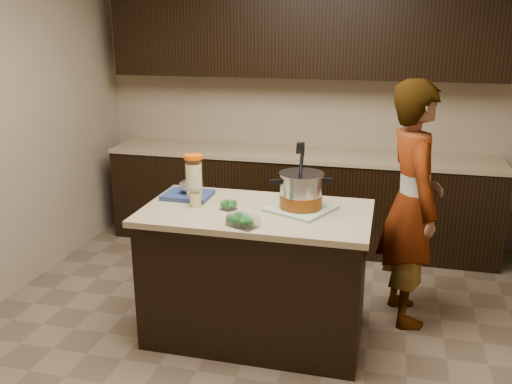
# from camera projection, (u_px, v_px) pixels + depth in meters

# --- Properties ---
(ground_plane) EXTENTS (4.00, 4.00, 0.00)m
(ground_plane) POSITION_uv_depth(u_px,v_px,m) (256.00, 333.00, 3.73)
(ground_plane) COLOR brown
(ground_plane) RESTS_ON ground
(room_shell) EXTENTS (4.04, 4.04, 2.72)m
(room_shell) POSITION_uv_depth(u_px,v_px,m) (256.00, 81.00, 3.22)
(room_shell) COLOR tan
(room_shell) RESTS_ON ground
(back_cabinets) EXTENTS (3.60, 0.63, 2.33)m
(back_cabinets) POSITION_uv_depth(u_px,v_px,m) (301.00, 147.00, 5.07)
(back_cabinets) COLOR black
(back_cabinets) RESTS_ON ground
(island) EXTENTS (1.46, 0.81, 0.90)m
(island) POSITION_uv_depth(u_px,v_px,m) (256.00, 273.00, 3.60)
(island) COLOR black
(island) RESTS_ON ground
(dish_towel) EXTENTS (0.48, 0.48, 0.02)m
(dish_towel) POSITION_uv_depth(u_px,v_px,m) (301.00, 209.00, 3.46)
(dish_towel) COLOR #5B875E
(dish_towel) RESTS_ON island
(stock_pot) EXTENTS (0.39, 0.37, 0.41)m
(stock_pot) POSITION_uv_depth(u_px,v_px,m) (301.00, 193.00, 3.43)
(stock_pot) COLOR #B7B7BC
(stock_pot) RESTS_ON dish_towel
(lemonade_pitcher) EXTENTS (0.14, 0.14, 0.30)m
(lemonade_pitcher) POSITION_uv_depth(u_px,v_px,m) (194.00, 179.00, 3.64)
(lemonade_pitcher) COLOR #CEC87E
(lemonade_pitcher) RESTS_ON island
(mason_jar) EXTENTS (0.11, 0.11, 0.14)m
(mason_jar) POSITION_uv_depth(u_px,v_px,m) (195.00, 197.00, 3.52)
(mason_jar) COLOR #CEC87E
(mason_jar) RESTS_ON island
(broccoli_tub_left) EXTENTS (0.15, 0.15, 0.05)m
(broccoli_tub_left) POSITION_uv_depth(u_px,v_px,m) (229.00, 205.00, 3.47)
(broccoli_tub_left) COLOR silver
(broccoli_tub_left) RESTS_ON island
(broccoli_tub_right) EXTENTS (0.16, 0.16, 0.06)m
(broccoli_tub_right) POSITION_uv_depth(u_px,v_px,m) (237.00, 220.00, 3.21)
(broccoli_tub_right) COLOR silver
(broccoli_tub_right) RESTS_ON island
(broccoli_tub_rect) EXTENTS (0.20, 0.18, 0.06)m
(broccoli_tub_rect) POSITION_uv_depth(u_px,v_px,m) (243.00, 222.00, 3.17)
(broccoli_tub_rect) COLOR silver
(broccoli_tub_rect) RESTS_ON island
(blue_tray) EXTENTS (0.32, 0.25, 0.12)m
(blue_tray) POSITION_uv_depth(u_px,v_px,m) (189.00, 192.00, 3.71)
(blue_tray) COLOR navy
(blue_tray) RESTS_ON island
(person) EXTENTS (0.56, 0.71, 1.71)m
(person) POSITION_uv_depth(u_px,v_px,m) (412.00, 204.00, 3.72)
(person) COLOR gray
(person) RESTS_ON ground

